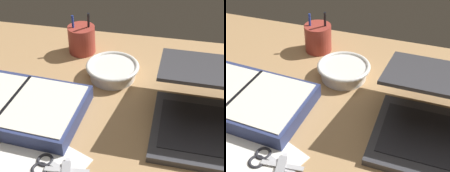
% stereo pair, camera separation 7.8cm
% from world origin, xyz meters
% --- Properties ---
extents(desk_top, '(1.40, 1.00, 0.02)m').
position_xyz_m(desk_top, '(0.00, 0.00, 0.01)').
color(desk_top, tan).
rests_on(desk_top, ground).
extents(laptop, '(0.33, 0.34, 0.17)m').
position_xyz_m(laptop, '(0.33, 0.05, 0.07)').
color(laptop, '#38383D').
rests_on(laptop, desk_top).
extents(bowl, '(0.17, 0.17, 0.05)m').
position_xyz_m(bowl, '(0.03, 0.21, 0.05)').
color(bowl, silver).
rests_on(bowl, desk_top).
extents(pen_cup, '(0.09, 0.09, 0.15)m').
position_xyz_m(pen_cup, '(-0.11, 0.34, 0.07)').
color(pen_cup, '#9E382D').
rests_on(pen_cup, desk_top).
extents(planner, '(0.39, 0.25, 0.05)m').
position_xyz_m(planner, '(-0.20, -0.00, 0.04)').
color(planner, navy).
rests_on(planner, desk_top).
extents(scissors, '(0.13, 0.07, 0.01)m').
position_xyz_m(scissors, '(-0.05, -0.16, 0.02)').
color(scissors, '#B7B7BC').
rests_on(scissors, desk_top).
extents(usb_drive, '(0.03, 0.07, 0.01)m').
position_xyz_m(usb_drive, '(0.00, -0.17, 0.02)').
color(usb_drive, '#99999E').
rests_on(usb_drive, desk_top).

